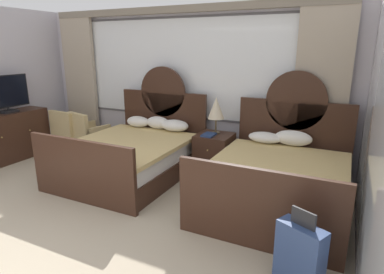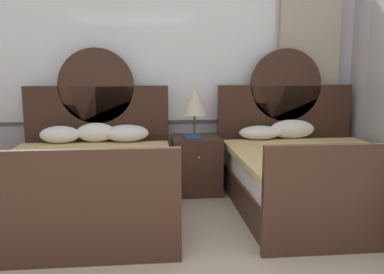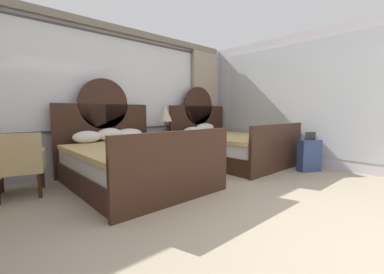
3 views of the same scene
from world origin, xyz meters
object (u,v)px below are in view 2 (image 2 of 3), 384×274
(bed_near_mirror, at_px, (313,174))
(book_on_nightstand, at_px, (193,137))
(bed_near_window, at_px, (87,180))
(table_lamp_on_nightstand, at_px, (194,101))
(nightstand_between_beds, at_px, (196,164))

(bed_near_mirror, height_order, book_on_nightstand, bed_near_mirror)
(bed_near_window, relative_size, table_lamp_on_nightstand, 3.66)
(table_lamp_on_nightstand, bearing_deg, nightstand_between_beds, -79.69)
(bed_near_mirror, height_order, table_lamp_on_nightstand, bed_near_mirror)
(table_lamp_on_nightstand, height_order, book_on_nightstand, table_lamp_on_nightstand)
(nightstand_between_beds, distance_m, table_lamp_on_nightstand, 0.74)
(bed_near_window, height_order, table_lamp_on_nightstand, bed_near_window)
(bed_near_window, bearing_deg, nightstand_between_beds, 28.47)
(bed_near_window, relative_size, nightstand_between_beds, 3.28)
(table_lamp_on_nightstand, bearing_deg, book_on_nightstand, -102.04)
(bed_near_window, relative_size, bed_near_mirror, 1.00)
(bed_near_window, bearing_deg, table_lamp_on_nightstand, 31.66)
(table_lamp_on_nightstand, relative_size, book_on_nightstand, 2.26)
(bed_near_window, bearing_deg, bed_near_mirror, -0.24)
(nightstand_between_beds, bearing_deg, bed_near_window, -151.53)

